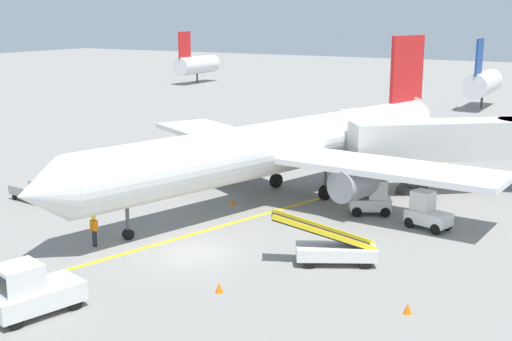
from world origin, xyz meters
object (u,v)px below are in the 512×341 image
(jet_bridge, at_px, (460,140))
(baggage_cart_loaded, at_px, (32,193))
(safety_cone_wingtip_left, at_px, (108,190))
(ground_crew_marshaller, at_px, (94,229))
(baggage_tug_near_wing, at_px, (373,199))
(safety_cone_nose_right, at_px, (219,288))
(pushback_tug, at_px, (30,291))
(baggage_tug_by_cargo_door, at_px, (426,212))
(airliner, at_px, (285,146))
(belt_loader_aft_hold, at_px, (164,180))
(safety_cone_nose_left, at_px, (235,172))
(safety_cone_wingtip_right, at_px, (408,308))
(safety_cone_tail_area, at_px, (233,201))
(belt_loader_forward_hold, at_px, (334,248))

(jet_bridge, relative_size, baggage_cart_loaded, 3.04)
(safety_cone_wingtip_left, bearing_deg, ground_crew_marshaller, -51.80)
(baggage_tug_near_wing, xyz_separation_m, safety_cone_nose_right, (-1.72, -14.31, -0.71))
(jet_bridge, relative_size, pushback_tug, 2.92)
(baggage_tug_by_cargo_door, relative_size, safety_cone_nose_right, 6.07)
(airliner, bearing_deg, baggage_tug_near_wing, -6.95)
(pushback_tug, distance_m, belt_loader_aft_hold, 19.41)
(safety_cone_nose_left, bearing_deg, belt_loader_aft_hold, -105.20)
(baggage_tug_by_cargo_door, distance_m, ground_crew_marshaller, 18.05)
(safety_cone_wingtip_right, distance_m, safety_cone_tail_area, 17.42)
(belt_loader_forward_hold, bearing_deg, safety_cone_tail_area, 146.50)
(airliner, relative_size, belt_loader_forward_hold, 6.93)
(safety_cone_tail_area, bearing_deg, baggage_tug_by_cargo_door, 6.27)
(safety_cone_wingtip_left, bearing_deg, belt_loader_forward_hold, -14.24)
(baggage_tug_by_cargo_door, xyz_separation_m, safety_cone_tail_area, (-11.86, -1.30, -0.71))
(airliner, xyz_separation_m, belt_loader_forward_hold, (7.48, -9.48, -2.64))
(safety_cone_wingtip_left, distance_m, safety_cone_wingtip_right, 24.51)
(belt_loader_aft_hold, bearing_deg, safety_cone_wingtip_right, -27.82)
(baggage_cart_loaded, distance_m, ground_crew_marshaller, 10.72)
(jet_bridge, xyz_separation_m, baggage_cart_loaded, (-23.27, -15.55, -3.07))
(jet_bridge, distance_m, belt_loader_aft_hold, 19.91)
(safety_cone_tail_area, bearing_deg, belt_loader_aft_hold, 173.46)
(pushback_tug, relative_size, baggage_tug_by_cargo_door, 1.49)
(ground_crew_marshaller, relative_size, safety_cone_nose_right, 3.86)
(baggage_cart_loaded, bearing_deg, airliner, 31.87)
(belt_loader_aft_hold, xyz_separation_m, safety_cone_wingtip_left, (-2.96, -2.33, -0.56))
(belt_loader_forward_hold, bearing_deg, safety_cone_nose_left, 135.47)
(airliner, distance_m, safety_cone_nose_left, 7.93)
(baggage_cart_loaded, bearing_deg, safety_cone_wingtip_left, 51.25)
(ground_crew_marshaller, bearing_deg, jet_bridge, 56.02)
(jet_bridge, relative_size, belt_loader_aft_hold, 2.31)
(airliner, relative_size, baggage_tug_by_cargo_door, 12.97)
(safety_cone_tail_area, bearing_deg, safety_cone_wingtip_left, -169.27)
(baggage_tug_near_wing, height_order, belt_loader_forward_hold, belt_loader_forward_hold)
(safety_cone_nose_right, distance_m, safety_cone_wingtip_right, 7.93)
(safety_cone_nose_right, bearing_deg, baggage_cart_loaded, 160.60)
(safety_cone_wingtip_left, bearing_deg, safety_cone_nose_right, -33.64)
(belt_loader_aft_hold, distance_m, safety_cone_nose_left, 6.66)
(safety_cone_nose_right, bearing_deg, ground_crew_marshaller, 168.32)
(baggage_tug_by_cargo_door, height_order, safety_cone_nose_left, baggage_tug_by_cargo_door)
(jet_bridge, distance_m, baggage_cart_loaded, 28.15)
(pushback_tug, bearing_deg, airliner, 87.83)
(baggage_tug_by_cargo_door, distance_m, baggage_cart_loaded, 24.59)
(ground_crew_marshaller, xyz_separation_m, safety_cone_nose_right, (8.75, -1.81, -0.69))
(baggage_tug_near_wing, distance_m, safety_cone_nose_left, 13.27)
(baggage_cart_loaded, height_order, safety_cone_tail_area, baggage_cart_loaded)
(baggage_tug_near_wing, relative_size, ground_crew_marshaller, 1.60)
(baggage_cart_loaded, xyz_separation_m, safety_cone_wingtip_left, (3.01, 3.76, -0.25))
(airliner, distance_m, belt_loader_aft_hold, 8.66)
(jet_bridge, height_order, belt_loader_forward_hold, jet_bridge)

